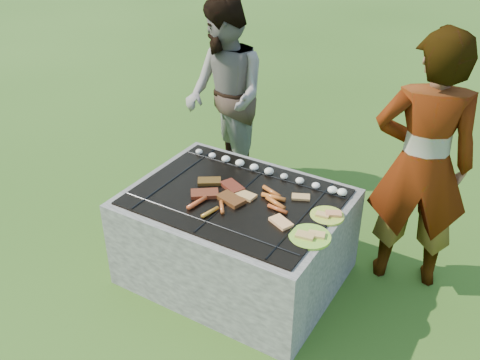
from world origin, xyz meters
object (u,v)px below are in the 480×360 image
at_px(plate_near, 310,236).
at_px(bystander, 225,97).
at_px(plate_far, 327,215).
at_px(cook, 422,165).
at_px(fire_pit, 236,239).

distance_m(plate_near, bystander, 1.72).
distance_m(plate_far, cook, 0.64).
distance_m(plate_near, cook, 0.84).
height_order(fire_pit, plate_near, plate_near).
bearing_deg(bystander, cook, 22.31).
xyz_separation_m(fire_pit, plate_far, (0.56, 0.10, 0.33)).
bearing_deg(plate_near, plate_far, 89.56).
xyz_separation_m(fire_pit, bystander, (-0.72, 1.00, 0.49)).
distance_m(fire_pit, plate_near, 0.66).
bearing_deg(bystander, fire_pit, -17.50).
distance_m(fire_pit, cook, 1.23).
xyz_separation_m(fire_pit, plate_near, (0.56, -0.14, 0.33)).
xyz_separation_m(plate_near, bystander, (-1.28, 1.14, 0.16)).
bearing_deg(cook, plate_far, 33.13).
xyz_separation_m(plate_far, cook, (0.38, 0.47, 0.22)).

